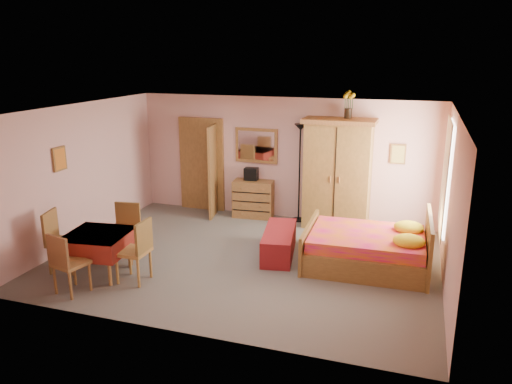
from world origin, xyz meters
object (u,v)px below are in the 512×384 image
(floor_lamp, at_px, (299,173))
(chair_east, at_px, (133,251))
(bench, at_px, (279,243))
(chair_west, at_px, (64,241))
(stereo, at_px, (251,174))
(bed, at_px, (367,239))
(wall_mirror, at_px, (256,146))
(chair_south, at_px, (71,263))
(sunflower_vase, at_px, (349,104))
(wardrobe, at_px, (337,174))
(dining_table, at_px, (99,254))
(chest_of_drawers, at_px, (253,199))
(chair_north, at_px, (124,233))

(floor_lamp, height_order, chair_east, floor_lamp)
(bench, xyz_separation_m, chair_west, (-3.18, -1.73, 0.28))
(chair_west, bearing_deg, stereo, 138.48)
(floor_lamp, xyz_separation_m, bed, (1.64, -1.94, -0.57))
(wall_mirror, relative_size, bench, 0.69)
(bench, relative_size, chair_south, 1.44)
(sunflower_vase, distance_m, chair_west, 5.78)
(wardrobe, bearing_deg, sunflower_vase, 37.01)
(stereo, relative_size, wardrobe, 0.13)
(sunflower_vase, distance_m, dining_table, 5.39)
(bench, bearing_deg, stereo, 121.25)
(wall_mirror, height_order, chair_west, wall_mirror)
(floor_lamp, bearing_deg, wardrobe, -10.38)
(chest_of_drawers, height_order, chair_south, chair_south)
(bed, distance_m, chair_south, 4.72)
(stereo, relative_size, chair_east, 0.28)
(chest_of_drawers, bearing_deg, bed, -40.41)
(bed, relative_size, chair_south, 2.13)
(floor_lamp, bearing_deg, dining_table, -123.67)
(chair_east, bearing_deg, bed, -63.22)
(bed, bearing_deg, chair_north, -166.61)
(stereo, bearing_deg, wardrobe, -4.50)
(floor_lamp, xyz_separation_m, wardrobe, (0.82, -0.15, 0.08))
(stereo, relative_size, chair_south, 0.30)
(stereo, bearing_deg, bed, -35.59)
(floor_lamp, bearing_deg, bench, -86.66)
(bed, height_order, dining_table, bed)
(sunflower_vase, distance_m, chair_north, 4.89)
(wall_mirror, relative_size, dining_table, 0.99)
(chest_of_drawers, distance_m, bed, 3.24)
(wall_mirror, xyz_separation_m, stereo, (-0.07, -0.15, -0.60))
(chair_north, bearing_deg, wardrobe, -146.63)
(bench, relative_size, chair_east, 1.36)
(wardrobe, bearing_deg, chair_east, -126.05)
(chair_south, bearing_deg, floor_lamp, 74.42)
(wall_mirror, bearing_deg, chair_north, -111.72)
(wall_mirror, relative_size, chair_south, 0.99)
(dining_table, distance_m, chair_north, 0.64)
(chair_north, bearing_deg, chest_of_drawers, -123.27)
(wardrobe, bearing_deg, chair_north, -137.57)
(wardrobe, distance_m, chair_east, 4.42)
(chair_north, distance_m, chair_east, 0.88)
(chair_south, bearing_deg, dining_table, 102.83)
(bench, bearing_deg, bed, 0.59)
(floor_lamp, height_order, bench, floor_lamp)
(wall_mirror, xyz_separation_m, floor_lamp, (1.00, -0.15, -0.51))
(sunflower_vase, distance_m, chair_east, 4.97)
(wardrobe, bearing_deg, chest_of_drawers, 177.45)
(stereo, height_order, chair_west, stereo)
(chair_south, bearing_deg, sunflower_vase, 65.36)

